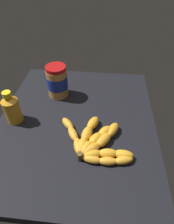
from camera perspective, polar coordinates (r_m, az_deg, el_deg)
name	(u,v)px	position (r cm, az deg, el deg)	size (l,w,h in cm)	color
ground_plane	(77,124)	(80.13, -3.19, -3.61)	(77.81, 64.84, 4.47)	black
banana_bunch	(95,142)	(68.71, 2.50, -9.04)	(22.17, 28.66, 3.78)	gold
peanut_butter_jar	(57,81)	(88.43, -9.05, 9.18)	(9.54, 9.54, 15.16)	#BF8442
honey_bottle	(12,108)	(79.95, -21.93, 1.04)	(6.46, 6.46, 14.34)	orange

